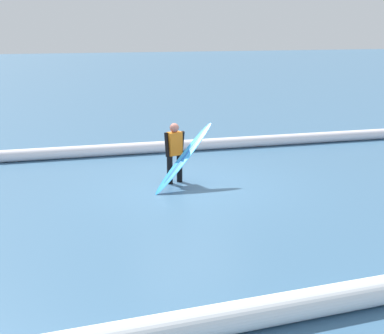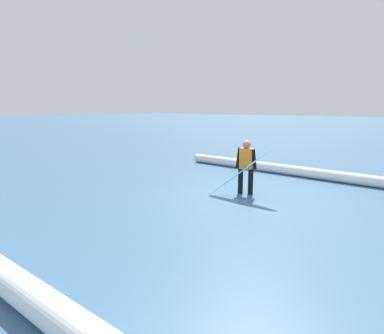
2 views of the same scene
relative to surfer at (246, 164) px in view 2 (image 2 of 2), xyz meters
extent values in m
plane|color=#3B6486|center=(-0.27, 0.27, -0.82)|extent=(158.18, 158.18, 0.00)
cylinder|color=black|center=(-0.14, -0.04, -0.47)|extent=(0.14, 0.14, 0.70)
cylinder|color=black|center=(0.14, 0.04, -0.47)|extent=(0.14, 0.14, 0.70)
cube|color=orange|center=(0.00, 0.00, 0.15)|extent=(0.38, 0.28, 0.56)
sphere|color=#A9665B|center=(0.00, 0.00, 0.54)|extent=(0.22, 0.22, 0.22)
cylinder|color=black|center=(-0.21, -0.06, 0.15)|extent=(0.09, 0.23, 0.58)
cylinder|color=black|center=(0.21, 0.06, 0.15)|extent=(0.09, 0.20, 0.58)
ellipsoid|color=#268CE5|center=(-0.11, 0.41, -0.11)|extent=(1.75, 1.02, 1.46)
ellipsoid|color=blue|center=(-0.11, 0.41, -0.10)|extent=(1.35, 0.70, 1.17)
cylinder|color=white|center=(-2.84, -2.97, -0.65)|extent=(14.18, 1.38, 0.35)
camera|label=1|loc=(3.46, 11.14, 2.73)|focal=46.79mm
camera|label=2|loc=(-4.23, 7.93, 1.54)|focal=31.23mm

